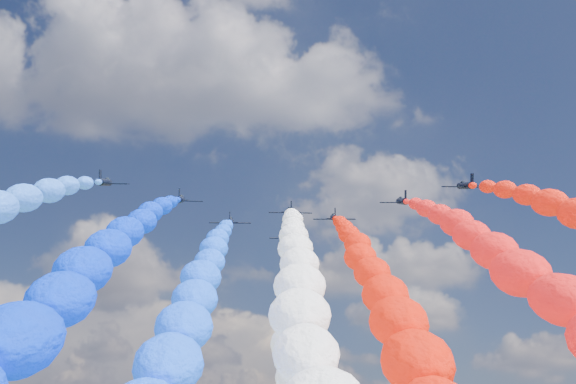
{
  "coord_description": "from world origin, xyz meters",
  "views": [
    {
      "loc": [
        -1.98,
        -126.17,
        55.2
      ],
      "look_at": [
        0.0,
        4.0,
        101.48
      ],
      "focal_mm": 47.76,
      "sensor_mm": 36.0,
      "label": 1
    }
  ],
  "objects": [
    {
      "name": "jet_3",
      "position": [
        0.46,
        9.14,
        99.48
      ],
      "size": [
        8.37,
        11.16,
        5.81
      ],
      "primitive_type": null,
      "rotation": [
        0.34,
        0.0,
        0.04
      ],
      "color": "black"
    },
    {
      "name": "jet_5",
      "position": [
        8.95,
        12.97,
        99.48
      ],
      "size": [
        8.23,
        11.06,
        5.81
      ],
      "primitive_type": null,
      "rotation": [
        0.34,
        0.0,
        -0.02
      ],
      "color": "black"
    },
    {
      "name": "jet_1",
      "position": [
        -19.15,
        2.65,
        99.48
      ],
      "size": [
        8.7,
        11.4,
        5.81
      ],
      "primitive_type": null,
      "rotation": [
        0.34,
        0.0,
        0.07
      ],
      "color": "black"
    },
    {
      "name": "jet_2",
      "position": [
        -10.99,
        15.64,
        99.48
      ],
      "size": [
        8.26,
        11.08,
        5.81
      ],
      "primitive_type": null,
      "rotation": [
        0.34,
        0.0,
        0.03
      ],
      "color": "black"
    },
    {
      "name": "jet_0",
      "position": [
        -30.76,
        -6.01,
        99.48
      ],
      "size": [
        8.24,
        11.07,
        5.81
      ],
      "primitive_type": null,
      "rotation": [
        0.34,
        0.0,
        0.02
      ],
      "color": "black"
    },
    {
      "name": "jet_6",
      "position": [
        20.46,
        3.0,
        99.48
      ],
      "size": [
        8.1,
        10.96,
        5.81
      ],
      "primitive_type": null,
      "rotation": [
        0.34,
        0.0,
        -0.01
      ],
      "color": "black"
    },
    {
      "name": "trail_4",
      "position": [
        0.47,
        -31.61,
        71.0
      ],
      "size": [
        6.4,
        113.13,
        60.3
      ],
      "primitive_type": null,
      "color": "white"
    },
    {
      "name": "jet_4",
      "position": [
        0.47,
        26.04,
        99.48
      ],
      "size": [
        8.01,
        10.9,
        5.81
      ],
      "primitive_type": null,
      "rotation": [
        0.34,
        0.0,
        -0.0
      ],
      "color": "black"
    },
    {
      "name": "trail_2",
      "position": [
        -10.99,
        -42.01,
        71.0
      ],
      "size": [
        6.4,
        113.13,
        60.3
      ],
      "primitive_type": null,
      "color": "#134EFF"
    },
    {
      "name": "jet_7",
      "position": [
        29.91,
        -5.29,
        99.48
      ],
      "size": [
        8.36,
        11.15,
        5.81
      ],
      "primitive_type": null,
      "rotation": [
        0.34,
        0.0,
        0.03
      ],
      "color": "black"
    },
    {
      "name": "trail_5",
      "position": [
        8.95,
        -44.68,
        71.0
      ],
      "size": [
        6.4,
        113.13,
        60.3
      ],
      "primitive_type": null,
      "color": "red"
    },
    {
      "name": "trail_1",
      "position": [
        -19.15,
        -54.99,
        71.0
      ],
      "size": [
        6.4,
        113.13,
        60.3
      ],
      "primitive_type": null,
      "color": "#032BDC"
    },
    {
      "name": "trail_6",
      "position": [
        20.46,
        -54.65,
        71.0
      ],
      "size": [
        6.4,
        113.13,
        60.3
      ],
      "primitive_type": null,
      "color": "red"
    },
    {
      "name": "trail_3",
      "position": [
        0.46,
        -48.5,
        71.0
      ],
      "size": [
        6.4,
        113.13,
        60.3
      ],
      "primitive_type": null,
      "color": "white"
    }
  ]
}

